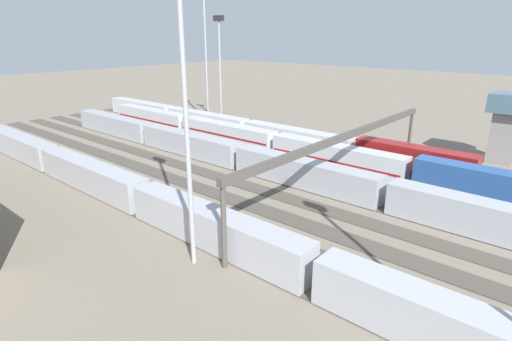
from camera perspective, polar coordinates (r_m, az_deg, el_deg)
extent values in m
plane|color=#756B5B|center=(61.91, 1.21, -0.73)|extent=(400.00, 400.00, 0.00)
cube|color=#4C443D|center=(77.72, 10.62, 3.06)|extent=(140.00, 2.80, 0.12)
cube|color=#4C443D|center=(73.57, 8.64, 2.28)|extent=(140.00, 2.80, 0.12)
cube|color=#3D3833|center=(69.54, 6.44, 1.41)|extent=(140.00, 2.80, 0.12)
cube|color=#4C443D|center=(65.64, 3.98, 0.43)|extent=(140.00, 2.80, 0.12)
cube|color=#4C443D|center=(61.89, 1.21, -0.68)|extent=(140.00, 2.80, 0.12)
cube|color=#4C443D|center=(58.34, -1.91, -1.92)|extent=(140.00, 2.80, 0.12)
cube|color=#4C443D|center=(55.01, -5.43, -3.30)|extent=(140.00, 2.80, 0.12)
cube|color=#4C443D|center=(51.95, -9.38, -4.85)|extent=(140.00, 2.80, 0.12)
cube|color=#4C443D|center=(49.21, -13.83, -6.54)|extent=(140.00, 2.80, 0.12)
cube|color=#A8AAB2|center=(49.22, 30.78, -6.28)|extent=(23.00, 3.00, 3.80)
cube|color=#A8AAB2|center=(57.31, 6.65, -0.34)|extent=(23.00, 3.00, 3.80)
cube|color=#A8AAB2|center=(72.93, -9.30, 3.70)|extent=(23.00, 3.00, 3.80)
cube|color=#A8AAB2|center=(92.32, -19.18, 6.06)|extent=(23.00, 3.00, 3.80)
cube|color=maroon|center=(66.07, 21.16, 1.35)|extent=(18.00, 3.00, 4.40)
cube|color=silver|center=(75.62, 5.59, 4.40)|extent=(23.00, 3.00, 3.80)
cube|color=silver|center=(91.26, -7.00, 6.82)|extent=(23.00, 3.00, 3.80)
cube|color=silver|center=(110.04, -15.69, 8.30)|extent=(23.00, 3.00, 3.80)
cube|color=#285193|center=(58.84, 29.71, -1.95)|extent=(18.00, 3.00, 4.40)
cube|color=silver|center=(65.79, 11.09, 1.95)|extent=(23.00, 3.00, 3.80)
cube|color=maroon|center=(65.92, 11.06, 1.56)|extent=(22.40, 3.06, 0.36)
cube|color=silver|center=(79.96, -4.14, 5.22)|extent=(23.00, 3.00, 3.80)
cube|color=maroon|center=(79.98, -4.14, 5.14)|extent=(22.40, 3.06, 0.36)
cube|color=silver|center=(98.13, -14.36, 7.21)|extent=(23.00, 3.00, 3.80)
cube|color=maroon|center=(98.20, -14.35, 7.01)|extent=(22.40, 3.06, 0.36)
cube|color=#A8AAB2|center=(31.47, 28.56, -20.13)|extent=(23.00, 3.00, 3.80)
cube|color=#A8AAB2|center=(41.47, -5.97, -8.02)|extent=(23.00, 3.00, 3.80)
cube|color=#A8AAB2|center=(60.17, -22.13, -0.71)|extent=(23.00, 3.00, 3.80)
cube|color=#A8AAB2|center=(81.81, -30.18, 3.01)|extent=(23.00, 3.00, 3.80)
cylinder|color=#9EA0A5|center=(99.61, -7.02, 15.20)|extent=(0.44, 0.44, 29.48)
cylinder|color=#9EA0A5|center=(96.90, -5.05, 13.28)|extent=(0.44, 0.44, 23.11)
cube|color=#262628|center=(96.52, -5.27, 20.48)|extent=(2.80, 0.70, 1.20)
cylinder|color=#9EA0A5|center=(34.71, -9.85, 8.56)|extent=(0.44, 0.44, 29.29)
cylinder|color=#4C4742|center=(73.23, 20.71, 4.39)|extent=(0.50, 0.50, 8.00)
cylinder|color=#4C4742|center=(36.95, -4.54, -8.05)|extent=(0.50, 0.50, 8.00)
cube|color=#4C4742|center=(52.43, 12.67, 4.80)|extent=(0.70, 45.00, 0.80)
cube|color=gray|center=(78.66, 31.46, 3.95)|extent=(4.00, 4.00, 8.52)
cube|color=slate|center=(77.67, 32.18, 8.05)|extent=(6.00, 6.00, 3.00)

